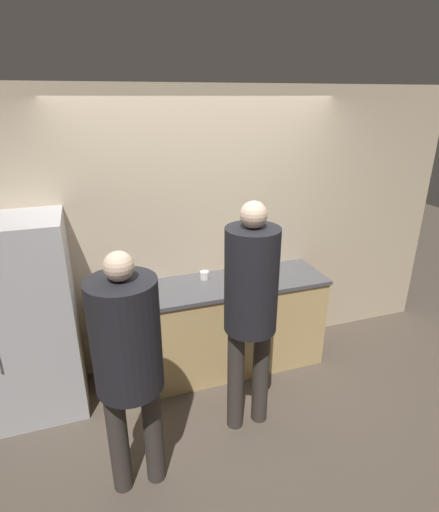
{
  "coord_description": "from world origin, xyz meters",
  "views": [
    {
      "loc": [
        -0.98,
        -2.77,
        2.5
      ],
      "look_at": [
        0.0,
        0.14,
        1.26
      ],
      "focal_mm": 28.0,
      "sensor_mm": 36.0,
      "label": 1
    }
  ],
  "objects_px": {
    "person_left": "(128,353)",
    "person_center": "(251,298)",
    "refrigerator": "(31,320)",
    "bottle_amber": "(272,272)",
    "utensil_crock": "(110,280)",
    "bottle_red": "(236,263)",
    "fruit_bowl": "(247,281)",
    "cup_white": "(204,275)"
  },
  "relations": [
    {
      "from": "person_left",
      "to": "bottle_red",
      "type": "height_order",
      "value": "person_left"
    },
    {
      "from": "bottle_amber",
      "to": "refrigerator",
      "type": "bearing_deg",
      "value": 178.08
    },
    {
      "from": "cup_white",
      "to": "person_left",
      "type": "bearing_deg",
      "value": -125.39
    },
    {
      "from": "person_left",
      "to": "bottle_amber",
      "type": "xyz_separation_m",
      "value": [
        1.42,
        0.95,
        -0.08
      ]
    },
    {
      "from": "person_left",
      "to": "utensil_crock",
      "type": "relative_size",
      "value": 6.68
    },
    {
      "from": "cup_white",
      "to": "utensil_crock",
      "type": "bearing_deg",
      "value": 173.87
    },
    {
      "from": "refrigerator",
      "to": "person_center",
      "type": "relative_size",
      "value": 0.9
    },
    {
      "from": "person_center",
      "to": "fruit_bowl",
      "type": "relative_size",
      "value": 5.05
    },
    {
      "from": "fruit_bowl",
      "to": "refrigerator",
      "type": "bearing_deg",
      "value": 176.01
    },
    {
      "from": "person_left",
      "to": "utensil_crock",
      "type": "height_order",
      "value": "person_left"
    },
    {
      "from": "person_center",
      "to": "fruit_bowl",
      "type": "xyz_separation_m",
      "value": [
        0.23,
        0.62,
        -0.18
      ]
    },
    {
      "from": "person_center",
      "to": "bottle_amber",
      "type": "bearing_deg",
      "value": 53.37
    },
    {
      "from": "bottle_red",
      "to": "cup_white",
      "type": "xyz_separation_m",
      "value": [
        -0.33,
        -0.04,
        -0.06
      ]
    },
    {
      "from": "person_left",
      "to": "person_center",
      "type": "relative_size",
      "value": 0.92
    },
    {
      "from": "fruit_bowl",
      "to": "bottle_red",
      "type": "bearing_deg",
      "value": 87.27
    },
    {
      "from": "refrigerator",
      "to": "person_left",
      "type": "xyz_separation_m",
      "value": [
        0.66,
        -1.02,
        0.22
      ]
    },
    {
      "from": "utensil_crock",
      "to": "bottle_red",
      "type": "height_order",
      "value": "utensil_crock"
    },
    {
      "from": "person_center",
      "to": "cup_white",
      "type": "xyz_separation_m",
      "value": [
        -0.09,
        0.89,
        -0.19
      ]
    },
    {
      "from": "person_left",
      "to": "fruit_bowl",
      "type": "relative_size",
      "value": 4.67
    },
    {
      "from": "refrigerator",
      "to": "person_left",
      "type": "relative_size",
      "value": 0.98
    },
    {
      "from": "utensil_crock",
      "to": "fruit_bowl",
      "type": "bearing_deg",
      "value": -17.25
    },
    {
      "from": "person_center",
      "to": "bottle_amber",
      "type": "xyz_separation_m",
      "value": [
        0.5,
        0.68,
        -0.16
      ]
    },
    {
      "from": "person_left",
      "to": "utensil_crock",
      "type": "bearing_deg",
      "value": 90.83
    },
    {
      "from": "person_left",
      "to": "bottle_amber",
      "type": "relative_size",
      "value": 9.33
    },
    {
      "from": "bottle_red",
      "to": "cup_white",
      "type": "relative_size",
      "value": 2.99
    },
    {
      "from": "fruit_bowl",
      "to": "cup_white",
      "type": "relative_size",
      "value": 4.54
    },
    {
      "from": "fruit_bowl",
      "to": "bottle_amber",
      "type": "bearing_deg",
      "value": 11.62
    },
    {
      "from": "refrigerator",
      "to": "bottle_red",
      "type": "height_order",
      "value": "refrigerator"
    },
    {
      "from": "utensil_crock",
      "to": "bottle_red",
      "type": "xyz_separation_m",
      "value": [
        1.18,
        -0.05,
        0.02
      ]
    },
    {
      "from": "refrigerator",
      "to": "person_left",
      "type": "distance_m",
      "value": 1.24
    },
    {
      "from": "person_center",
      "to": "bottle_red",
      "type": "relative_size",
      "value": 7.67
    },
    {
      "from": "person_center",
      "to": "bottle_amber",
      "type": "distance_m",
      "value": 0.86
    },
    {
      "from": "fruit_bowl",
      "to": "cup_white",
      "type": "xyz_separation_m",
      "value": [
        -0.32,
        0.27,
        -0.01
      ]
    },
    {
      "from": "refrigerator",
      "to": "person_center",
      "type": "bearing_deg",
      "value": -25.3
    },
    {
      "from": "bottle_amber",
      "to": "cup_white",
      "type": "distance_m",
      "value": 0.63
    },
    {
      "from": "person_left",
      "to": "bottle_amber",
      "type": "height_order",
      "value": "person_left"
    },
    {
      "from": "utensil_crock",
      "to": "bottle_amber",
      "type": "bearing_deg",
      "value": -11.99
    },
    {
      "from": "person_center",
      "to": "bottle_amber",
      "type": "relative_size",
      "value": 10.09
    },
    {
      "from": "person_center",
      "to": "cup_white",
      "type": "distance_m",
      "value": 0.91
    },
    {
      "from": "person_left",
      "to": "bottle_amber",
      "type": "bearing_deg",
      "value": 33.89
    },
    {
      "from": "utensil_crock",
      "to": "cup_white",
      "type": "distance_m",
      "value": 0.85
    },
    {
      "from": "bottle_amber",
      "to": "cup_white",
      "type": "xyz_separation_m",
      "value": [
        -0.59,
        0.21,
        -0.03
      ]
    }
  ]
}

